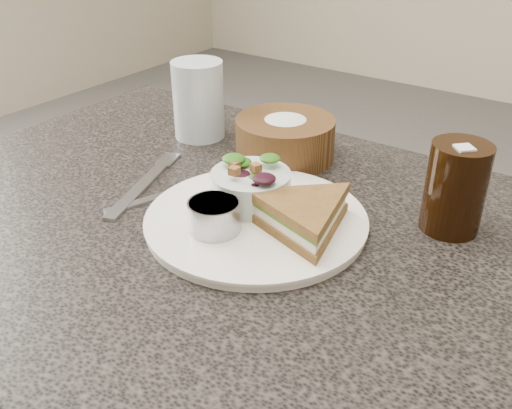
{
  "coord_description": "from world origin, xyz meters",
  "views": [
    {
      "loc": [
        0.39,
        -0.5,
        1.13
      ],
      "look_at": [
        0.03,
        0.01,
        0.78
      ],
      "focal_mm": 40.0,
      "sensor_mm": 36.0,
      "label": 1
    }
  ],
  "objects_px": {
    "sandwich": "(303,216)",
    "water_glass": "(198,100)",
    "cola_glass": "(456,183)",
    "salad_bowl": "(251,182)",
    "dressing_ramekin": "(214,216)",
    "dinner_plate": "(256,221)",
    "bread_basket": "(285,132)"
  },
  "relations": [
    {
      "from": "sandwich",
      "to": "dinner_plate",
      "type": "bearing_deg",
      "value": -157.11
    },
    {
      "from": "cola_glass",
      "to": "dinner_plate",
      "type": "bearing_deg",
      "value": -146.32
    },
    {
      "from": "sandwich",
      "to": "salad_bowl",
      "type": "relative_size",
      "value": 1.48
    },
    {
      "from": "sandwich",
      "to": "cola_glass",
      "type": "xyz_separation_m",
      "value": [
        0.14,
        0.13,
        0.03
      ]
    },
    {
      "from": "cola_glass",
      "to": "water_glass",
      "type": "xyz_separation_m",
      "value": [
        -0.46,
        0.05,
        0.0
      ]
    },
    {
      "from": "dressing_ramekin",
      "to": "water_glass",
      "type": "distance_m",
      "value": 0.33
    },
    {
      "from": "dinner_plate",
      "to": "dressing_ramekin",
      "type": "xyz_separation_m",
      "value": [
        -0.02,
        -0.06,
        0.03
      ]
    },
    {
      "from": "cola_glass",
      "to": "water_glass",
      "type": "bearing_deg",
      "value": 173.72
    },
    {
      "from": "salad_bowl",
      "to": "dressing_ramekin",
      "type": "relative_size",
      "value": 1.63
    },
    {
      "from": "dinner_plate",
      "to": "cola_glass",
      "type": "relative_size",
      "value": 2.22
    },
    {
      "from": "water_glass",
      "to": "cola_glass",
      "type": "bearing_deg",
      "value": -6.28
    },
    {
      "from": "dinner_plate",
      "to": "dressing_ramekin",
      "type": "distance_m",
      "value": 0.07
    },
    {
      "from": "salad_bowl",
      "to": "bread_basket",
      "type": "distance_m",
      "value": 0.18
    },
    {
      "from": "cola_glass",
      "to": "sandwich",
      "type": "bearing_deg",
      "value": -136.9
    },
    {
      "from": "dinner_plate",
      "to": "cola_glass",
      "type": "height_order",
      "value": "cola_glass"
    },
    {
      "from": "dressing_ramekin",
      "to": "water_glass",
      "type": "xyz_separation_m",
      "value": [
        -0.23,
        0.24,
        0.03
      ]
    },
    {
      "from": "sandwich",
      "to": "dressing_ramekin",
      "type": "bearing_deg",
      "value": -127.57
    },
    {
      "from": "bread_basket",
      "to": "dressing_ramekin",
      "type": "bearing_deg",
      "value": -76.67
    },
    {
      "from": "salad_bowl",
      "to": "cola_glass",
      "type": "xyz_separation_m",
      "value": [
        0.23,
        0.11,
        0.02
      ]
    },
    {
      "from": "sandwich",
      "to": "cola_glass",
      "type": "height_order",
      "value": "cola_glass"
    },
    {
      "from": "sandwich",
      "to": "dressing_ramekin",
      "type": "relative_size",
      "value": 2.42
    },
    {
      "from": "sandwich",
      "to": "water_glass",
      "type": "xyz_separation_m",
      "value": [
        -0.32,
        0.18,
        0.03
      ]
    },
    {
      "from": "bread_basket",
      "to": "cola_glass",
      "type": "xyz_separation_m",
      "value": [
        0.29,
        -0.06,
        0.02
      ]
    },
    {
      "from": "dinner_plate",
      "to": "salad_bowl",
      "type": "distance_m",
      "value": 0.05
    },
    {
      "from": "salad_bowl",
      "to": "bread_basket",
      "type": "relative_size",
      "value": 0.68
    },
    {
      "from": "dinner_plate",
      "to": "salad_bowl",
      "type": "xyz_separation_m",
      "value": [
        -0.03,
        0.03,
        0.04
      ]
    },
    {
      "from": "dinner_plate",
      "to": "cola_glass",
      "type": "bearing_deg",
      "value": 33.68
    },
    {
      "from": "sandwich",
      "to": "cola_glass",
      "type": "distance_m",
      "value": 0.19
    },
    {
      "from": "sandwich",
      "to": "water_glass",
      "type": "height_order",
      "value": "water_glass"
    },
    {
      "from": "salad_bowl",
      "to": "water_glass",
      "type": "distance_m",
      "value": 0.28
    },
    {
      "from": "dinner_plate",
      "to": "salad_bowl",
      "type": "bearing_deg",
      "value": 136.11
    },
    {
      "from": "dinner_plate",
      "to": "water_glass",
      "type": "bearing_deg",
      "value": 143.47
    }
  ]
}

